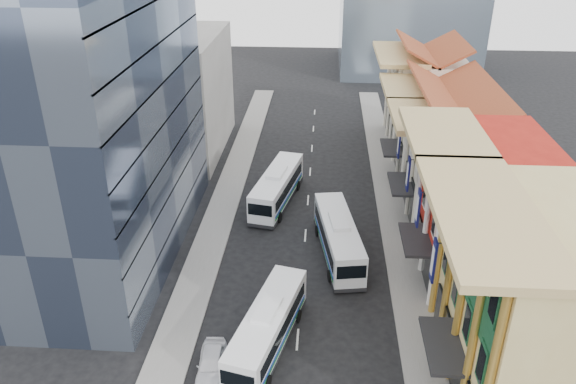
# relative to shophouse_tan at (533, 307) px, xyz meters

# --- Properties ---
(sidewalk_right) EXTENTS (3.00, 90.00, 0.15)m
(sidewalk_right) POSITION_rel_shophouse_tan_xyz_m (-5.50, 17.00, -5.92)
(sidewalk_right) COLOR slate
(sidewalk_right) RESTS_ON ground
(sidewalk_left) EXTENTS (3.00, 90.00, 0.15)m
(sidewalk_left) POSITION_rel_shophouse_tan_xyz_m (-22.50, 17.00, -5.92)
(sidewalk_left) COLOR slate
(sidewalk_left) RESTS_ON ground
(shophouse_tan) EXTENTS (8.00, 14.00, 12.00)m
(shophouse_tan) POSITION_rel_shophouse_tan_xyz_m (0.00, 0.00, 0.00)
(shophouse_tan) COLOR #D0BC78
(shophouse_tan) RESTS_ON ground
(shophouse_red) EXTENTS (8.00, 10.00, 12.00)m
(shophouse_red) POSITION_rel_shophouse_tan_xyz_m (0.00, 12.00, 0.00)
(shophouse_red) COLOR #AC1F13
(shophouse_red) RESTS_ON ground
(shophouse_cream_near) EXTENTS (8.00, 9.00, 10.00)m
(shophouse_cream_near) POSITION_rel_shophouse_tan_xyz_m (0.00, 21.50, -1.00)
(shophouse_cream_near) COLOR beige
(shophouse_cream_near) RESTS_ON ground
(shophouse_cream_mid) EXTENTS (8.00, 9.00, 10.00)m
(shophouse_cream_mid) POSITION_rel_shophouse_tan_xyz_m (0.00, 30.50, -1.00)
(shophouse_cream_mid) COLOR beige
(shophouse_cream_mid) RESTS_ON ground
(shophouse_cream_far) EXTENTS (8.00, 12.00, 11.00)m
(shophouse_cream_far) POSITION_rel_shophouse_tan_xyz_m (0.00, 41.00, -0.50)
(shophouse_cream_far) COLOR beige
(shophouse_cream_far) RESTS_ON ground
(office_tower) EXTENTS (12.00, 26.00, 30.00)m
(office_tower) POSITION_rel_shophouse_tan_xyz_m (-31.00, 14.00, 9.00)
(office_tower) COLOR #39445A
(office_tower) RESTS_ON ground
(office_block_far) EXTENTS (10.00, 18.00, 14.00)m
(office_block_far) POSITION_rel_shophouse_tan_xyz_m (-30.00, 37.00, 1.00)
(office_block_far) COLOR gray
(office_block_far) RESTS_ON ground
(bus_left_near) EXTENTS (4.98, 10.99, 3.43)m
(bus_left_near) POSITION_rel_shophouse_tan_xyz_m (-16.00, 2.13, -4.28)
(bus_left_near) COLOR white
(bus_left_near) RESTS_ON ground
(bus_left_far) EXTENTS (4.86, 11.70, 3.66)m
(bus_left_far) POSITION_rel_shophouse_tan_xyz_m (-17.12, 23.18, -4.17)
(bus_left_far) COLOR white
(bus_left_far) RESTS_ON ground
(bus_right) EXTENTS (4.46, 11.61, 3.63)m
(bus_right) POSITION_rel_shophouse_tan_xyz_m (-11.08, 13.87, -4.18)
(bus_right) COLOR silver
(bus_right) RESTS_ON ground
(sedan_left) EXTENTS (2.03, 4.47, 1.48)m
(sedan_left) POSITION_rel_shophouse_tan_xyz_m (-19.39, -0.42, -5.26)
(sedan_left) COLOR white
(sedan_left) RESTS_ON ground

